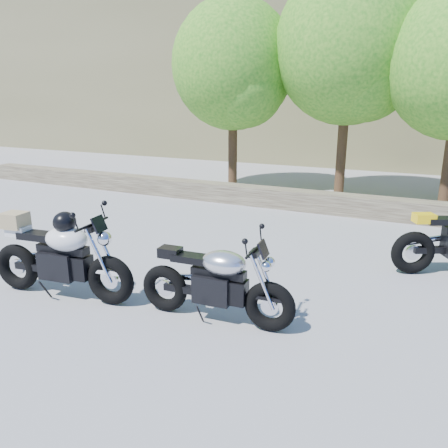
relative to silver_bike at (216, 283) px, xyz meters
The scene contains 6 objects.
ground 1.35m from the silver_bike, 140.21° to the left, with size 90.00×90.00×0.00m, color gray.
stone_wall 6.37m from the silver_bike, 98.64° to the left, with size 22.00×0.55×0.50m, color #46392E.
tree_decid_left 9.16m from the silver_bike, 112.90° to the left, with size 3.67×3.67×5.62m.
tree_decid_mid 9.05m from the silver_bike, 90.35° to the left, with size 4.08×4.08×6.24m.
silver_bike is the anchor object (origin of this frame).
white_bike 2.37m from the silver_bike, behind, with size 2.32×0.73×1.28m.
Camera 1 is at (3.29, -5.37, 2.77)m, focal length 35.00 mm.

